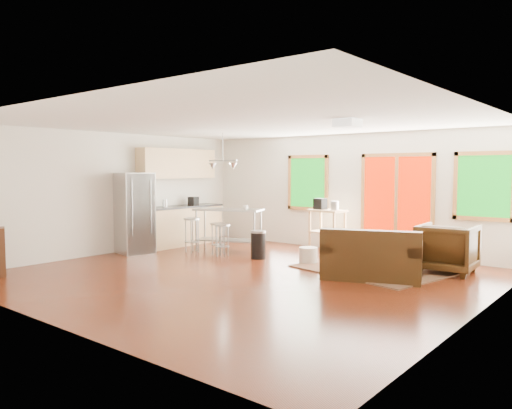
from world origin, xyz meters
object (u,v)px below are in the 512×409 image
Objects in this scene: coffee_table at (383,249)px; kitchen_cart at (326,216)px; refrigerator at (135,213)px; armchair at (447,246)px; rug at (372,270)px; loveseat at (372,259)px; island at (228,222)px; ottoman at (364,251)px.

kitchen_cart is at bearing 149.14° from coffee_table.
coffee_table is 5.28m from refrigerator.
armchair is 0.54× the size of refrigerator.
refrigerator is (-4.84, -1.52, 0.86)m from rug.
loveseat is at bearing 53.78° from armchair.
loveseat is at bearing -79.07° from coffee_table.
coffee_table is 1.32× the size of armchair.
refrigerator is at bearing 169.98° from loveseat.
kitchen_cart is at bearing 117.18° from loveseat.
refrigerator reaches higher than rug.
kitchen_cart is (-1.70, 1.23, 0.79)m from rug.
island is at bearing 4.92° from armchair.
rug is at bearing 30.25° from refrigerator.
refrigerator is 4.17m from kitchen_cart.
coffee_table is (0.15, 0.13, 0.37)m from rug.
loveseat is 1.12× the size of island.
ottoman is (-1.65, 0.10, -0.27)m from armchair.
island is at bearing 59.15° from refrigerator.
ottoman is at bearing 138.87° from coffee_table.
refrigerator reaches higher than armchair.
armchair is at bearing 29.31° from rug.
armchair is 0.59× the size of island.
refrigerator reaches higher than kitchen_cart.
refrigerator is at bearing -152.50° from ottoman.
armchair is 1.67m from ottoman.
rug is 2.07× the size of kitchen_cart.
refrigerator is 1.49× the size of kitchen_cart.
coffee_table is 3.60m from island.
island is 2.16m from kitchen_cart.
armchair is (0.96, 0.50, 0.10)m from coffee_table.
loveseat is 1.03× the size of refrigerator.
coffee_table is at bearing -41.13° from ottoman.
rug is 0.92m from ottoman.
coffee_table is 2.01× the size of ottoman.
loveseat is 1.89× the size of armchair.
rug is 3.90× the size of ottoman.
kitchen_cart is (3.13, 2.75, -0.07)m from refrigerator.
coffee_table is at bearing 81.23° from loveseat.
coffee_table is at bearing 31.05° from refrigerator.
kitchen_cart is (1.73, 1.29, 0.15)m from island.
armchair reaches higher than ottoman.
rug is 5.14m from refrigerator.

